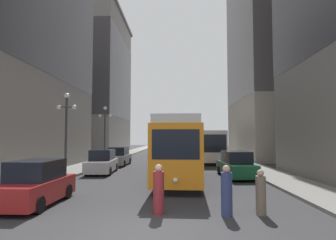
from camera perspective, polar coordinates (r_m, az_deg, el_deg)
name	(u,v)px	position (r m, az deg, el deg)	size (l,w,h in m)	color
ground_plane	(148,232)	(8.98, -4.04, -21.38)	(200.00, 200.00, 0.00)	#303033
sidewalk_left	(126,153)	(49.32, -8.29, -6.63)	(2.89, 120.00, 0.15)	gray
sidewalk_right	(217,154)	(49.06, 9.85, -6.64)	(2.89, 120.00, 0.15)	gray
streetcar	(179,147)	(19.34, 2.30, -5.48)	(3.08, 12.43, 3.89)	black
transit_bus	(210,145)	(33.30, 8.30, -4.91)	(3.01, 11.69, 3.45)	black
parked_car_left_near	(119,157)	(29.12, -9.83, -7.26)	(1.94, 4.77, 1.82)	black
parked_car_left_mid	(35,184)	(13.18, -24.95, -11.54)	(1.94, 4.23, 1.82)	black
parked_car_right_far	(236,165)	(20.63, 13.40, -8.76)	(2.07, 5.07, 1.82)	black
parked_car_left_far	(102,162)	(23.05, -12.98, -8.21)	(2.09, 4.83, 1.82)	black
pedestrian_crossing_near	(227,192)	(10.59, 11.63, -13.93)	(0.40, 0.40, 1.78)	navy
pedestrian_crossing_far	(159,191)	(10.63, -1.89, -13.95)	(0.40, 0.40, 1.78)	maroon
pedestrian_on_sidewalk	(261,194)	(11.04, 18.05, -13.82)	(0.36, 0.36, 1.61)	#6B5B4C
lamp_post_left_near	(66,121)	(21.12, -19.65, -0.25)	(1.41, 0.36, 5.72)	#333338
lamp_post_left_far	(105,126)	(31.31, -12.50, -1.14)	(1.41, 0.36, 5.96)	#333338
building_left_corner	(92,81)	(54.84, -15.01, 7.44)	(11.93, 19.91, 25.43)	gray
building_right_corner	(277,39)	(42.85, 20.97, 14.93)	(11.29, 16.31, 31.35)	#A89E8E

